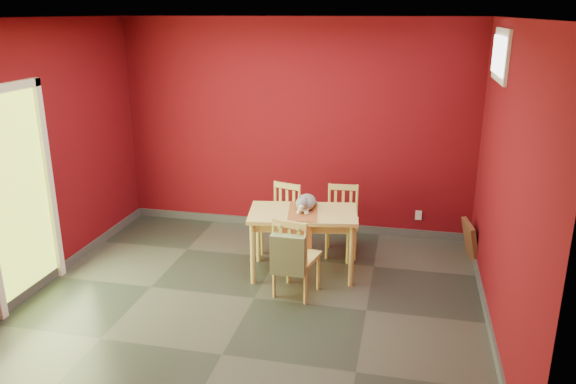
% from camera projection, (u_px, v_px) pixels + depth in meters
% --- Properties ---
extents(ground, '(4.50, 4.50, 0.00)m').
position_uv_depth(ground, '(254.00, 298.00, 5.65)').
color(ground, '#2D342D').
rests_on(ground, ground).
extents(room_shell, '(4.50, 4.50, 4.50)m').
position_uv_depth(room_shell, '(254.00, 294.00, 5.63)').
color(room_shell, '#5C0910').
rests_on(room_shell, ground).
extents(doorway, '(0.06, 1.01, 2.13)m').
position_uv_depth(doorway, '(17.00, 189.00, 5.38)').
color(doorway, '#B7D838').
rests_on(doorway, ground).
extents(window, '(0.05, 0.90, 0.50)m').
position_uv_depth(window, '(500.00, 55.00, 5.40)').
color(window, white).
rests_on(window, room_shell).
extents(outlet_plate, '(0.08, 0.02, 0.12)m').
position_uv_depth(outlet_plate, '(418.00, 215.00, 7.08)').
color(outlet_plate, silver).
rests_on(outlet_plate, room_shell).
extents(dining_table, '(1.23, 0.84, 0.71)m').
position_uv_depth(dining_table, '(303.00, 220.00, 6.01)').
color(dining_table, '#D9C365').
rests_on(dining_table, ground).
extents(table_runner, '(0.40, 0.68, 0.32)m').
position_uv_depth(table_runner, '(301.00, 220.00, 5.90)').
color(table_runner, brown).
rests_on(table_runner, dining_table).
extents(chair_far_left, '(0.47, 0.47, 0.82)m').
position_uv_depth(chair_far_left, '(282.00, 218.00, 6.64)').
color(chair_far_left, '#D9C365').
rests_on(chair_far_left, ground).
extents(chair_far_right, '(0.41, 0.41, 0.82)m').
position_uv_depth(chair_far_right, '(342.00, 220.00, 6.59)').
color(chair_far_right, '#D9C365').
rests_on(chair_far_right, ground).
extents(chair_near, '(0.47, 0.47, 0.85)m').
position_uv_depth(chair_near, '(295.00, 256.00, 5.59)').
color(chair_near, '#D9C365').
rests_on(chair_near, ground).
extents(tote_bag, '(0.34, 0.20, 0.47)m').
position_uv_depth(tote_bag, '(288.00, 255.00, 5.37)').
color(tote_bag, '#708A58').
rests_on(tote_bag, chair_near).
extents(cat, '(0.29, 0.47, 0.22)m').
position_uv_depth(cat, '(306.00, 200.00, 6.03)').
color(cat, slate).
rests_on(cat, table_runner).
extents(picture_frame, '(0.21, 0.47, 0.45)m').
position_uv_depth(picture_frame, '(470.00, 241.00, 6.47)').
color(picture_frame, brown).
rests_on(picture_frame, ground).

